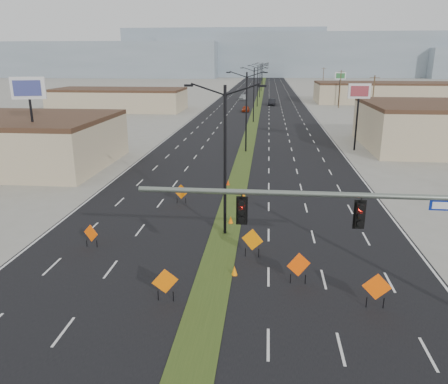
# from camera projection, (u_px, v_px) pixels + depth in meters

# --- Properties ---
(ground) EXTENTS (600.00, 600.00, 0.00)m
(ground) POSITION_uv_depth(u_px,v_px,m) (198.00, 340.00, 18.68)
(ground) COLOR gray
(ground) RESTS_ON ground
(road_surface) EXTENTS (25.00, 400.00, 0.02)m
(road_surface) POSITION_uv_depth(u_px,v_px,m) (258.00, 105.00, 113.85)
(road_surface) COLOR black
(road_surface) RESTS_ON ground
(median_strip) EXTENTS (2.00, 400.00, 0.04)m
(median_strip) POSITION_uv_depth(u_px,v_px,m) (258.00, 105.00, 113.85)
(median_strip) COLOR #2F4418
(median_strip) RESTS_ON ground
(building_sw_far) EXTENTS (30.00, 14.00, 4.50)m
(building_sw_far) POSITION_uv_depth(u_px,v_px,m) (119.00, 100.00, 101.94)
(building_sw_far) COLOR #C1AF8A
(building_sw_far) RESTS_ON ground
(building_se_far) EXTENTS (44.00, 16.00, 5.00)m
(building_se_far) POSITION_uv_depth(u_px,v_px,m) (398.00, 94.00, 119.04)
(building_se_far) COLOR #C1AF8A
(building_se_far) RESTS_ON ground
(mesa_west) EXTENTS (180.00, 50.00, 22.00)m
(mesa_west) POSITION_uv_depth(u_px,v_px,m) (86.00, 60.00, 293.28)
(mesa_west) COLOR gray
(mesa_west) RESTS_ON ground
(mesa_center) EXTENTS (220.00, 50.00, 28.00)m
(mesa_center) POSITION_uv_depth(u_px,v_px,m) (324.00, 55.00, 296.32)
(mesa_center) COLOR gray
(mesa_center) RESTS_ON ground
(mesa_backdrop) EXTENTS (140.00, 50.00, 32.00)m
(mesa_backdrop) POSITION_uv_depth(u_px,v_px,m) (225.00, 53.00, 321.38)
(mesa_backdrop) COLOR gray
(mesa_backdrop) RESTS_ON ground
(signal_mast) EXTENTS (16.30, 0.60, 8.00)m
(signal_mast) POSITION_uv_depth(u_px,v_px,m) (404.00, 226.00, 18.37)
(signal_mast) COLOR slate
(signal_mast) RESTS_ON ground
(streetlight_0) EXTENTS (5.15, 0.24, 10.02)m
(streetlight_0) POSITION_uv_depth(u_px,v_px,m) (225.00, 157.00, 28.51)
(streetlight_0) COLOR black
(streetlight_0) RESTS_ON ground
(streetlight_1) EXTENTS (5.15, 0.24, 10.02)m
(streetlight_1) POSITION_uv_depth(u_px,v_px,m) (246.00, 110.00, 55.16)
(streetlight_1) COLOR black
(streetlight_1) RESTS_ON ground
(streetlight_2) EXTENTS (5.15, 0.24, 10.02)m
(streetlight_2) POSITION_uv_depth(u_px,v_px,m) (254.00, 93.00, 81.81)
(streetlight_2) COLOR black
(streetlight_2) RESTS_ON ground
(streetlight_3) EXTENTS (5.15, 0.24, 10.02)m
(streetlight_3) POSITION_uv_depth(u_px,v_px,m) (258.00, 85.00, 108.46)
(streetlight_3) COLOR black
(streetlight_3) RESTS_ON ground
(streetlight_4) EXTENTS (5.15, 0.24, 10.02)m
(streetlight_4) POSITION_uv_depth(u_px,v_px,m) (260.00, 80.00, 135.10)
(streetlight_4) COLOR black
(streetlight_4) RESTS_ON ground
(streetlight_5) EXTENTS (5.15, 0.24, 10.02)m
(streetlight_5) POSITION_uv_depth(u_px,v_px,m) (261.00, 76.00, 161.75)
(streetlight_5) COLOR black
(streetlight_5) RESTS_ON ground
(streetlight_6) EXTENTS (5.15, 0.24, 10.02)m
(streetlight_6) POSITION_uv_depth(u_px,v_px,m) (263.00, 74.00, 188.40)
(streetlight_6) COLOR black
(streetlight_6) RESTS_ON ground
(utility_pole_1) EXTENTS (1.60, 0.20, 9.00)m
(utility_pole_1) POSITION_uv_depth(u_px,v_px,m) (372.00, 102.00, 72.52)
(utility_pole_1) COLOR #4C3823
(utility_pole_1) RESTS_ON ground
(utility_pole_2) EXTENTS (1.60, 0.20, 9.00)m
(utility_pole_2) POSITION_uv_depth(u_px,v_px,m) (340.00, 89.00, 105.83)
(utility_pole_2) COLOR #4C3823
(utility_pole_2) RESTS_ON ground
(utility_pole_3) EXTENTS (1.60, 0.20, 9.00)m
(utility_pole_3) POSITION_uv_depth(u_px,v_px,m) (323.00, 81.00, 139.14)
(utility_pole_3) COLOR #4C3823
(utility_pole_3) RESTS_ON ground
(car_left) EXTENTS (1.71, 3.99, 1.34)m
(car_left) POSITION_uv_depth(u_px,v_px,m) (246.00, 109.00, 99.31)
(car_left) COLOR #982C10
(car_left) RESTS_ON ground
(car_mid) EXTENTS (2.00, 5.05, 1.64)m
(car_mid) POSITION_uv_depth(u_px,v_px,m) (272.00, 102.00, 113.72)
(car_mid) COLOR black
(car_mid) RESTS_ON ground
(car_far) EXTENTS (2.10, 4.98, 1.44)m
(car_far) POSITION_uv_depth(u_px,v_px,m) (243.00, 97.00, 128.83)
(car_far) COLOR #A2A8AB
(car_far) RESTS_ON ground
(construction_sign_0) EXTENTS (1.07, 0.48, 1.53)m
(construction_sign_0) POSITION_uv_depth(u_px,v_px,m) (91.00, 234.00, 27.71)
(construction_sign_0) COLOR #EC5104
(construction_sign_0) RESTS_ON ground
(construction_sign_1) EXTENTS (1.23, 0.54, 1.75)m
(construction_sign_1) POSITION_uv_depth(u_px,v_px,m) (165.00, 282.00, 21.43)
(construction_sign_1) COLOR #E26104
(construction_sign_1) RESTS_ON ground
(construction_sign_2) EXTENTS (1.23, 0.17, 1.64)m
(construction_sign_2) POSITION_uv_depth(u_px,v_px,m) (181.00, 192.00, 36.12)
(construction_sign_2) COLOR #DE6304
(construction_sign_2) RESTS_ON ground
(construction_sign_3) EXTENTS (1.31, 0.51, 1.84)m
(construction_sign_3) POSITION_uv_depth(u_px,v_px,m) (252.00, 241.00, 26.22)
(construction_sign_3) COLOR orange
(construction_sign_3) RESTS_ON ground
(construction_sign_4) EXTENTS (1.27, 0.54, 1.81)m
(construction_sign_4) POSITION_uv_depth(u_px,v_px,m) (299.00, 266.00, 23.08)
(construction_sign_4) COLOR #F04A05
(construction_sign_4) RESTS_ON ground
(construction_sign_5) EXTENTS (1.38, 0.16, 1.84)m
(construction_sign_5) POSITION_uv_depth(u_px,v_px,m) (377.00, 288.00, 20.80)
(construction_sign_5) COLOR #FC5405
(construction_sign_5) RESTS_ON ground
(cone_0) EXTENTS (0.41, 0.41, 0.58)m
(cone_0) POSITION_uv_depth(u_px,v_px,m) (231.00, 220.00, 31.83)
(cone_0) COLOR #FF6B05
(cone_0) RESTS_ON ground
(cone_1) EXTENTS (0.34, 0.34, 0.57)m
(cone_1) POSITION_uv_depth(u_px,v_px,m) (234.00, 271.00, 24.23)
(cone_1) COLOR orange
(cone_1) RESTS_ON ground
(cone_2) EXTENTS (0.49, 0.49, 0.67)m
(cone_2) POSITION_uv_depth(u_px,v_px,m) (243.00, 195.00, 37.57)
(cone_2) COLOR orange
(cone_2) RESTS_ON ground
(cone_3) EXTENTS (0.43, 0.43, 0.55)m
(cone_3) POSITION_uv_depth(u_px,v_px,m) (228.00, 183.00, 41.49)
(cone_3) COLOR #DA3A04
(cone_3) RESTS_ON ground
(pole_sign_west) EXTENTS (3.17, 1.34, 9.89)m
(pole_sign_west) POSITION_uv_depth(u_px,v_px,m) (29.00, 95.00, 43.02)
(pole_sign_west) COLOR black
(pole_sign_west) RESTS_ON ground
(pole_sign_east_near) EXTENTS (2.80, 0.48, 8.57)m
(pole_sign_east_near) POSITION_uv_depth(u_px,v_px,m) (359.00, 97.00, 55.63)
(pole_sign_east_near) COLOR black
(pole_sign_east_near) RESTS_ON ground
(pole_sign_east_far) EXTENTS (2.73, 0.44, 8.37)m
(pole_sign_east_far) POSITION_uv_depth(u_px,v_px,m) (340.00, 79.00, 110.79)
(pole_sign_east_far) COLOR black
(pole_sign_east_far) RESTS_ON ground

